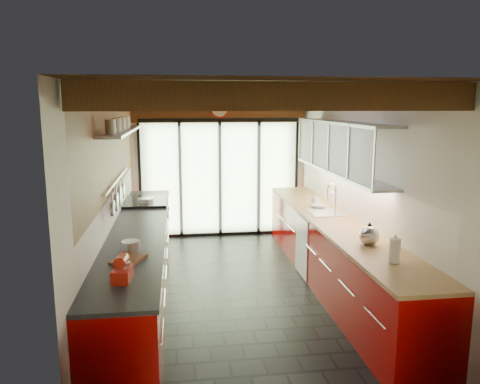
% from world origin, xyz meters
% --- Properties ---
extents(ground, '(5.50, 5.50, 0.00)m').
position_xyz_m(ground, '(0.00, 0.00, 0.00)').
color(ground, black).
rests_on(ground, ground).
extents(room_shell, '(5.50, 5.50, 5.50)m').
position_xyz_m(room_shell, '(0.00, 0.00, 1.65)').
color(room_shell, silver).
rests_on(room_shell, ground).
extents(ceiling_beams, '(3.14, 5.06, 4.90)m').
position_xyz_m(ceiling_beams, '(-0.00, 0.38, 2.46)').
color(ceiling_beams, '#593316').
rests_on(ceiling_beams, ground).
extents(glass_door, '(2.95, 0.10, 2.90)m').
position_xyz_m(glass_door, '(0.00, 2.69, 1.66)').
color(glass_door, '#C6EAAD').
rests_on(glass_door, ground).
extents(left_counter, '(0.68, 5.00, 0.92)m').
position_xyz_m(left_counter, '(-1.28, 0.00, 0.46)').
color(left_counter, '#970403').
rests_on(left_counter, ground).
extents(range_stove, '(0.66, 0.90, 0.97)m').
position_xyz_m(range_stove, '(-1.28, 1.45, 0.47)').
color(range_stove, silver).
rests_on(range_stove, ground).
extents(right_counter, '(0.68, 5.00, 0.92)m').
position_xyz_m(right_counter, '(1.27, 0.00, 0.46)').
color(right_counter, '#970403').
rests_on(right_counter, ground).
extents(sink_assembly, '(0.45, 0.52, 0.43)m').
position_xyz_m(sink_assembly, '(1.29, 0.40, 0.96)').
color(sink_assembly, silver).
rests_on(sink_assembly, right_counter).
extents(upper_cabinets_right, '(0.34, 3.00, 3.00)m').
position_xyz_m(upper_cabinets_right, '(1.43, 0.30, 1.85)').
color(upper_cabinets_right, silver).
rests_on(upper_cabinets_right, ground).
extents(left_wall_fixtures, '(0.28, 2.60, 0.96)m').
position_xyz_m(left_wall_fixtures, '(-1.47, 0.14, 1.88)').
color(left_wall_fixtures, silver).
rests_on(left_wall_fixtures, ground).
extents(stand_mixer, '(0.17, 0.27, 0.24)m').
position_xyz_m(stand_mixer, '(-1.27, -1.85, 1.01)').
color(stand_mixer, red).
rests_on(stand_mixer, left_counter).
extents(pot_large, '(0.23, 0.23, 0.12)m').
position_xyz_m(pot_large, '(-1.27, -1.06, 0.98)').
color(pot_large, silver).
rests_on(pot_large, left_counter).
extents(pot_small, '(0.27, 0.27, 0.09)m').
position_xyz_m(pot_small, '(-1.27, 1.33, 0.97)').
color(pot_small, silver).
rests_on(pot_small, left_counter).
extents(cutting_board, '(0.36, 0.41, 0.03)m').
position_xyz_m(cutting_board, '(-1.27, -1.33, 0.93)').
color(cutting_board, brown).
rests_on(cutting_board, left_counter).
extents(kettle, '(0.24, 0.28, 0.26)m').
position_xyz_m(kettle, '(1.27, -1.13, 1.04)').
color(kettle, silver).
rests_on(kettle, right_counter).
extents(paper_towel, '(0.11, 0.11, 0.29)m').
position_xyz_m(paper_towel, '(1.27, -1.73, 1.04)').
color(paper_towel, white).
rests_on(paper_towel, right_counter).
extents(soap_bottle, '(0.12, 0.12, 0.20)m').
position_xyz_m(soap_bottle, '(1.27, 0.87, 1.02)').
color(soap_bottle, silver).
rests_on(soap_bottle, right_counter).
extents(bowl, '(0.24, 0.24, 0.05)m').
position_xyz_m(bowl, '(1.27, 0.72, 0.95)').
color(bowl, silver).
rests_on(bowl, right_counter).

